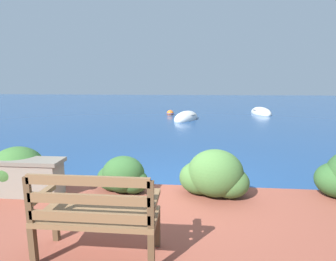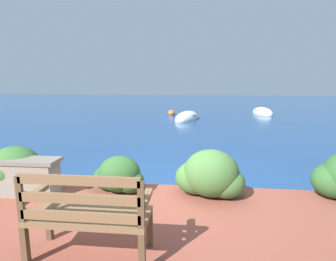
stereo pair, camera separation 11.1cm
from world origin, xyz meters
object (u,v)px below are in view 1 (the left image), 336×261
rowboat_nearest (186,118)px  rowboat_mid (261,113)px  mooring_buoy (170,113)px  park_bench (96,214)px

rowboat_nearest → rowboat_mid: (4.74, 3.11, -0.00)m
rowboat_nearest → mooring_buoy: 2.40m
mooring_buoy → rowboat_nearest: bearing=-64.0°
rowboat_nearest → rowboat_mid: size_ratio=1.08×
park_bench → mooring_buoy: park_bench is taller
park_bench → rowboat_mid: (5.38, 14.95, -0.64)m
park_bench → mooring_buoy: 14.03m
rowboat_mid → mooring_buoy: size_ratio=5.08×
rowboat_nearest → mooring_buoy: rowboat_nearest is taller
park_bench → rowboat_nearest: park_bench is taller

